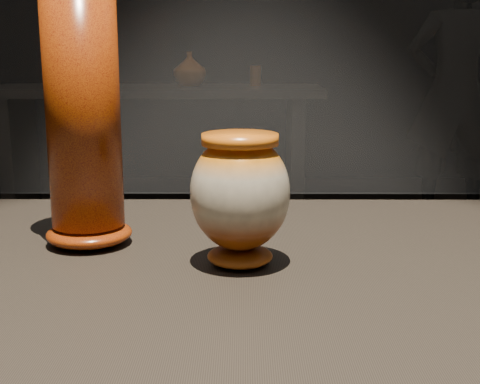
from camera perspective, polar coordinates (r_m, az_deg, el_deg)
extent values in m
cube|color=black|center=(0.80, 11.96, -9.11)|extent=(2.00, 0.80, 0.05)
ellipsoid|color=#75300A|center=(0.82, 0.00, -5.47)|extent=(0.11, 0.11, 0.02)
ellipsoid|color=beige|center=(0.80, 0.00, -0.06)|extent=(0.16, 0.16, 0.14)
cylinder|color=orange|center=(0.79, 0.00, 4.53)|extent=(0.12, 0.12, 0.01)
ellipsoid|color=#A3410A|center=(0.92, -12.73, -3.46)|extent=(0.12, 0.12, 0.03)
cylinder|color=#A3410A|center=(0.89, -13.28, 7.36)|extent=(0.10, 0.10, 0.32)
cube|color=black|center=(4.10, -7.25, 8.58)|extent=(2.00, 0.60, 0.05)
cube|color=black|center=(4.35, -18.26, 2.30)|extent=(0.08, 0.50, 0.85)
cube|color=black|center=(4.14, 4.69, 2.39)|extent=(0.08, 0.50, 0.85)
imported|color=#944115|center=(4.20, -14.74, 9.78)|extent=(0.19, 0.19, 0.16)
imported|color=#75300A|center=(4.10, -4.32, 10.43)|extent=(0.25, 0.25, 0.20)
cylinder|color=#944115|center=(4.12, 1.32, 9.90)|extent=(0.07, 0.07, 0.12)
imported|color=black|center=(4.55, 17.80, 8.15)|extent=(0.62, 0.41, 1.70)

